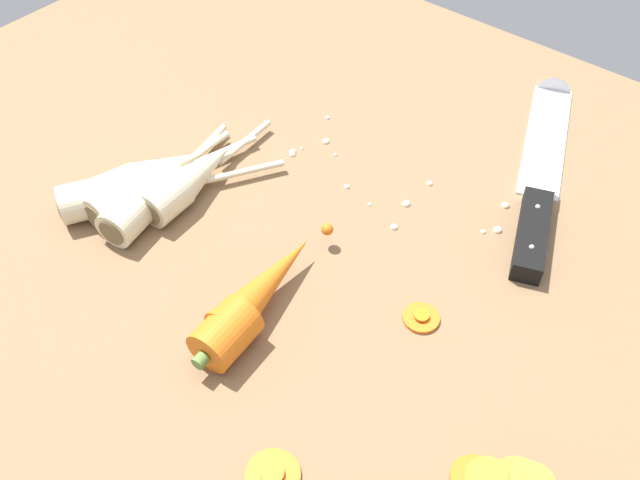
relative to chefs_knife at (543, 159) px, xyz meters
The scene contains 11 objects.
ground_plane 25.89cm from the chefs_knife, 114.73° to the right, with size 120.00×90.00×4.00cm, color brown.
chefs_knife is the anchor object (origin of this frame).
whole_carrot 36.26cm from the chefs_knife, 106.32° to the right, with size 5.41×19.16×4.20cm.
parsnip_front 42.02cm from the chefs_knife, 131.44° to the right, with size 6.43×19.68×4.00cm.
parsnip_mid_left 42.97cm from the chefs_knife, 133.01° to the right, with size 4.01×18.71×4.00cm.
parsnip_mid_right 42.00cm from the chefs_knife, 135.20° to the right, with size 7.26×18.09×4.00cm.
parsnip_back 38.00cm from the chefs_knife, 133.69° to the right, with size 4.74×19.08×4.00cm.
parsnip_outer 43.51cm from the chefs_knife, 132.56° to the right, with size 14.15×21.36×4.00cm.
carrot_slice_stray_near 45.18cm from the chefs_knife, 88.92° to the right, with size 4.21×4.21×0.70cm.
carrot_slice_stray_mid 26.06cm from the chefs_knife, 86.93° to the right, with size 3.31×3.31×0.70cm.
mince_crumbs 17.40cm from the chefs_knife, 128.38° to the right, with size 25.32×10.63×0.90cm.
Camera 1 is at (28.06, -36.27, 50.05)cm, focal length 38.57 mm.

